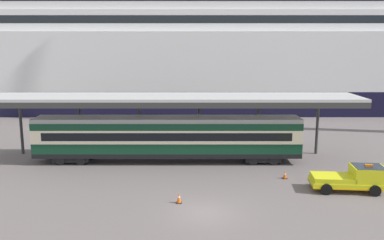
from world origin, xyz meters
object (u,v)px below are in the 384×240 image
Objects in this scene: traffic_cone_near at (180,198)px; train_carriage at (168,137)px; cruise_ship at (286,19)px; traffic_cone_mid at (286,175)px; service_truck at (355,178)px.

train_carriage is at bearing 97.69° from traffic_cone_near.
train_carriage is (-18.77, -37.98, -12.72)m from cruise_ship.
traffic_cone_mid is at bearing -26.41° from train_carriage.
cruise_ship reaches higher than train_carriage.
train_carriage reaches higher than traffic_cone_near.
cruise_ship reaches higher than service_truck.
service_truck is (-4.73, -45.50, -14.04)m from cruise_ship.
cruise_ship is 209.42× the size of traffic_cone_mid.
cruise_ship is 185.61× the size of traffic_cone_near.
traffic_cone_mid is at bearing 148.10° from service_truck.
train_carriage is 35.89× the size of traffic_cone_mid.
traffic_cone_near is at bearing -110.02° from cruise_ship.
train_carriage reaches higher than service_truck.
cruise_ship is 46.13m from traffic_cone_mid.
traffic_cone_mid is at bearing 31.54° from traffic_cone_near.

